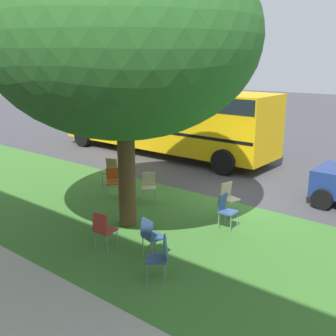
# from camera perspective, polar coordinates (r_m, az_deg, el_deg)

# --- Properties ---
(ground) EXTENTS (80.00, 80.00, 0.00)m
(ground) POSITION_cam_1_polar(r_m,az_deg,el_deg) (12.78, 9.03, -4.31)
(ground) COLOR #424247
(grass_verge) EXTENTS (48.00, 6.00, 0.01)m
(grass_verge) POSITION_cam_1_polar(r_m,az_deg,el_deg) (10.32, -0.11, -8.94)
(grass_verge) COLOR #3D752D
(grass_verge) RESTS_ON ground
(sidewalk_strip) EXTENTS (48.00, 2.80, 0.01)m
(sidewalk_strip) POSITION_cam_1_polar(r_m,az_deg,el_deg) (7.84, -22.08, -18.49)
(sidewalk_strip) COLOR #ADA89E
(sidewalk_strip) RESTS_ON ground
(street_tree) EXTENTS (6.43, 6.43, 7.04)m
(street_tree) POSITION_cam_1_polar(r_m,az_deg,el_deg) (10.03, -6.27, 17.59)
(street_tree) COLOR brown
(street_tree) RESTS_ON ground
(chair_0) EXTENTS (0.51, 0.50, 0.88)m
(chair_0) POSITION_cam_1_polar(r_m,az_deg,el_deg) (11.46, 8.40, -3.83)
(chair_0) COLOR beige
(chair_0) RESTS_ON ground
(chair_1) EXTENTS (0.46, 0.47, 0.88)m
(chair_1) POSITION_cam_1_polar(r_m,az_deg,el_deg) (9.39, -8.95, -8.22)
(chair_1) COLOR #B7332D
(chair_1) RESTS_ON ground
(chair_2) EXTENTS (0.58, 0.58, 0.88)m
(chair_2) POSITION_cam_1_polar(r_m,az_deg,el_deg) (8.09, -1.11, -11.98)
(chair_2) COLOR #335184
(chair_2) RESTS_ON ground
(chair_3) EXTENTS (0.51, 0.52, 0.88)m
(chair_3) POSITION_cam_1_polar(r_m,az_deg,el_deg) (8.97, -2.38, -9.18)
(chair_3) COLOR #335184
(chair_3) RESTS_ON ground
(chair_4) EXTENTS (0.44, 0.44, 0.88)m
(chair_4) POSITION_cam_1_polar(r_m,az_deg,el_deg) (10.51, 8.04, -5.59)
(chair_4) COLOR #335184
(chair_4) RESTS_ON ground
(chair_5) EXTENTS (0.59, 0.59, 0.88)m
(chair_5) POSITION_cam_1_polar(r_m,az_deg,el_deg) (12.36, -2.66, -2.28)
(chair_5) COLOR beige
(chair_5) RESTS_ON ground
(chair_6) EXTENTS (0.59, 0.59, 0.88)m
(chair_6) POSITION_cam_1_polar(r_m,az_deg,el_deg) (12.96, -7.68, -1.59)
(chair_6) COLOR #C64C1E
(chair_6) RESTS_ON ground
(chair_7) EXTENTS (0.53, 0.54, 0.88)m
(chair_7) POSITION_cam_1_polar(r_m,az_deg,el_deg) (14.14, -8.02, -0.18)
(chair_7) COLOR olive
(chair_7) RESTS_ON ground
(school_bus) EXTENTS (10.40, 2.80, 2.88)m
(school_bus) POSITION_cam_1_polar(r_m,az_deg,el_deg) (18.33, -0.83, 7.40)
(school_bus) COLOR yellow
(school_bus) RESTS_ON ground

